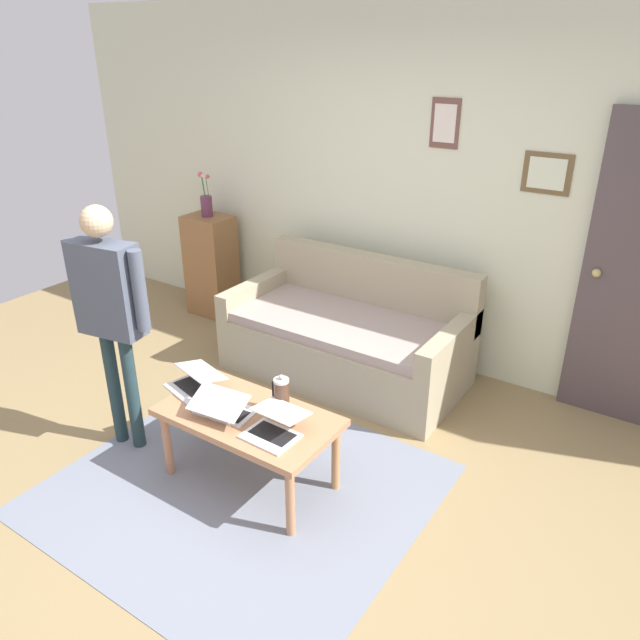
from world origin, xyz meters
The scene contains 12 objects.
ground_plane centered at (0.00, 0.00, 0.00)m, with size 7.68×7.68×0.00m, color #8F774F.
area_rug centered at (0.06, -0.08, 0.00)m, with size 2.05×1.87×0.01m, color slate.
back_wall centered at (0.00, -2.20, 1.35)m, with size 7.04×0.11×2.70m.
couch centered at (0.25, -1.60, 0.31)m, with size 1.80×0.91×0.88m.
coffee_table centered at (0.06, -0.18, 0.41)m, with size 1.02×0.56×0.47m.
laptop_left centered at (0.17, -0.10, 0.51)m, with size 0.35×0.29×0.14m.
laptop_center centered at (-0.19, -0.11, 0.51)m, with size 0.29×0.32×0.13m.
laptop_right centered at (0.50, -0.21, 0.51)m, with size 0.38×0.35×0.13m.
french_press centered at (-0.09, -0.30, 0.58)m, with size 0.11×0.09×0.24m.
side_shelf centered at (1.93, -1.89, 0.47)m, with size 0.42×0.32×0.94m.
flower_vase centered at (1.93, -1.89, 1.06)m, with size 0.10×0.11×0.40m.
person_standing centered at (0.95, -0.03, 1.01)m, with size 0.56×0.24×1.58m.
Camera 1 is at (-1.89, 2.00, 2.40)m, focal length 34.10 mm.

